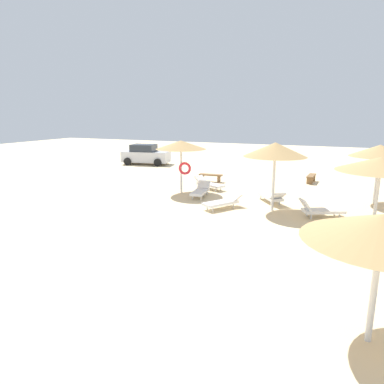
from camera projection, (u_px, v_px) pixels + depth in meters
ground_plane at (157, 246)px, 11.39m from camera, size 80.00×80.00×0.00m
parasol_0 at (181, 145)px, 18.53m from camera, size 2.74×2.74×2.88m
parasol_1 at (381, 164)px, 12.59m from camera, size 3.15×3.15×2.74m
parasol_2 at (275, 150)px, 14.92m from camera, size 2.76×2.76×3.07m
parasol_3 at (382, 228)px, 6.12m from camera, size 2.83×2.83×2.55m
parasol_4 at (380, 151)px, 16.22m from camera, size 2.76×2.76×2.86m
lounger_0 at (209, 184)px, 19.89m from camera, size 1.99×1.33×0.70m
lounger_1 at (320, 210)px, 14.44m from camera, size 1.94×1.40×0.81m
lounger_2 at (223, 202)px, 15.83m from camera, size 1.57×1.96×0.62m
lounger_5 at (201, 191)px, 18.11m from camera, size 0.84×1.96×0.69m
lounger_7 at (271, 196)px, 16.83m from camera, size 1.63×1.92×0.68m
bench_0 at (211, 176)px, 22.04m from camera, size 1.52×0.48×0.49m
bench_1 at (311, 177)px, 21.75m from camera, size 0.50×1.52×0.49m
parked_car at (146, 155)px, 29.56m from camera, size 4.23×2.51×1.72m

